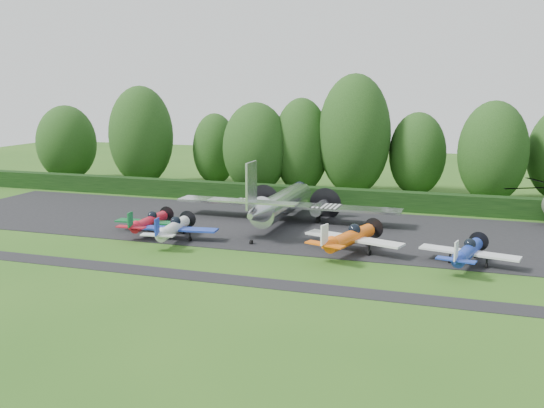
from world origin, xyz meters
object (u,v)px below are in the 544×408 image
(light_plane_white, at_px, (173,228))
(light_plane_blue, at_px, (468,252))
(light_plane_orange, at_px, (350,237))
(light_plane_red, at_px, (150,221))
(transport_plane, at_px, (282,203))

(light_plane_white, relative_size, light_plane_blue, 1.02)
(light_plane_orange, height_order, light_plane_blue, light_plane_orange)
(light_plane_red, distance_m, light_plane_blue, 26.69)
(light_plane_red, xyz_separation_m, light_plane_white, (3.30, -1.90, 0.07))
(light_plane_orange, distance_m, light_plane_blue, 8.69)
(transport_plane, xyz_separation_m, light_plane_white, (-6.58, -9.13, -0.81))
(transport_plane, height_order, light_plane_white, transport_plane)
(transport_plane, xyz_separation_m, light_plane_red, (-9.88, -7.23, -0.88))
(light_plane_blue, bearing_deg, light_plane_white, 167.40)
(light_plane_red, height_order, light_plane_orange, light_plane_orange)
(light_plane_red, relative_size, light_plane_white, 0.94)
(light_plane_orange, bearing_deg, light_plane_blue, -23.27)
(light_plane_white, height_order, light_plane_orange, light_plane_orange)
(light_plane_white, relative_size, light_plane_orange, 0.90)
(light_plane_orange, xyz_separation_m, light_plane_blue, (8.64, -0.88, -0.16))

